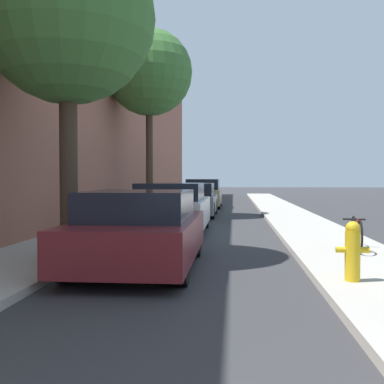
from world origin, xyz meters
TOP-DOWN VIEW (x-y plane):
  - ground_plane at (0.00, 16.00)m, footprint 120.00×120.00m
  - sidewalk_left at (-2.90, 16.00)m, footprint 2.00×52.00m
  - sidewalk_right at (2.90, 16.00)m, footprint 2.00×52.00m
  - building_facade_left at (-4.25, 16.00)m, footprint 0.70×52.00m
  - parked_car_maroon at (-0.82, 7.73)m, footprint 1.88×4.03m
  - parked_car_white at (-0.96, 12.84)m, footprint 1.89×4.38m
  - parked_car_grey at (-0.81, 18.53)m, footprint 1.70×4.20m
  - parked_car_champagne at (-0.80, 23.97)m, footprint 1.80×4.33m
  - street_tree_near at (-2.30, 8.42)m, footprint 3.24×3.24m
  - street_tree_far at (-2.50, 17.90)m, footprint 3.32×3.32m
  - fire_hydrant at (2.36, 6.49)m, footprint 0.44×0.20m
  - bicycle at (3.13, 9.32)m, footprint 0.44×1.54m

SIDE VIEW (x-z plane):
  - ground_plane at x=0.00m, z-range 0.00..0.00m
  - sidewalk_left at x=-2.90m, z-range 0.00..0.12m
  - sidewalk_right at x=2.90m, z-range 0.00..0.12m
  - bicycle at x=3.13m, z-range 0.13..0.76m
  - fire_hydrant at x=2.36m, z-range 0.13..0.95m
  - parked_car_grey at x=-0.81m, z-range -0.03..1.28m
  - parked_car_maroon at x=-0.82m, z-range -0.02..1.30m
  - parked_car_white at x=-0.96m, z-range -0.02..1.36m
  - parked_car_champagne at x=-0.80m, z-range -0.03..1.42m
  - building_facade_left at x=-4.25m, z-range 0.00..8.94m
  - street_tree_near at x=-2.30m, z-range 1.48..7.48m
  - street_tree_far at x=-2.50m, z-range 1.99..9.11m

